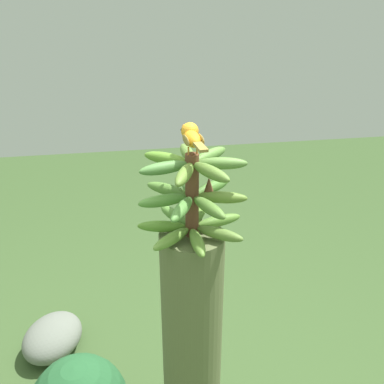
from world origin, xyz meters
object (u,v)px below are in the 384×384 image
banana_bunch (192,196)px  banana_tree (192,371)px  perched_bird (191,136)px  garden_rock (53,337)px

banana_bunch → banana_tree: bearing=-5.5°
perched_bird → garden_rock: 1.69m
perched_bird → garden_rock: bearing=-50.7°
banana_bunch → perched_bird: (0.00, -0.01, 0.18)m
banana_tree → banana_bunch: bearing=174.5°
banana_tree → garden_rock: bearing=-51.0°
banana_bunch → garden_rock: banana_bunch is taller
banana_tree → banana_bunch: size_ratio=3.41×
banana_tree → perched_bird: perched_bird is taller
banana_bunch → garden_rock: size_ratio=0.91×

